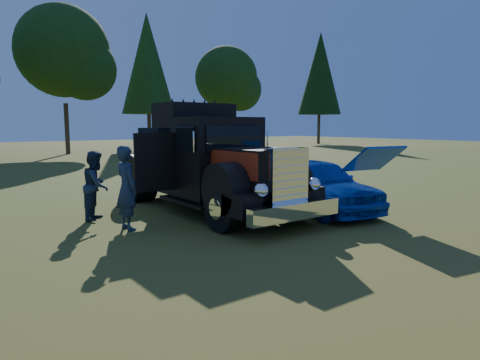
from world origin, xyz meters
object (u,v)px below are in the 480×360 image
diamond_t_truck (211,166)px  hotrod_coupe (316,184)px  spectator_near (127,188)px  spectator_far (96,185)px

diamond_t_truck → hotrod_coupe: (2.44, -1.62, -0.53)m
spectator_near → spectator_far: bearing=6.1°
diamond_t_truck → hotrod_coupe: size_ratio=1.55×
spectator_near → spectator_far: 1.51m
diamond_t_truck → spectator_far: 3.03m
diamond_t_truck → spectator_near: (-2.66, -0.58, -0.31)m
spectator_near → diamond_t_truck: bearing=-79.6°
diamond_t_truck → spectator_far: (-2.86, 0.91, -0.40)m
hotrod_coupe → spectator_near: spectator_near is taller
hotrod_coupe → spectator_near: (-5.10, 1.04, 0.22)m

